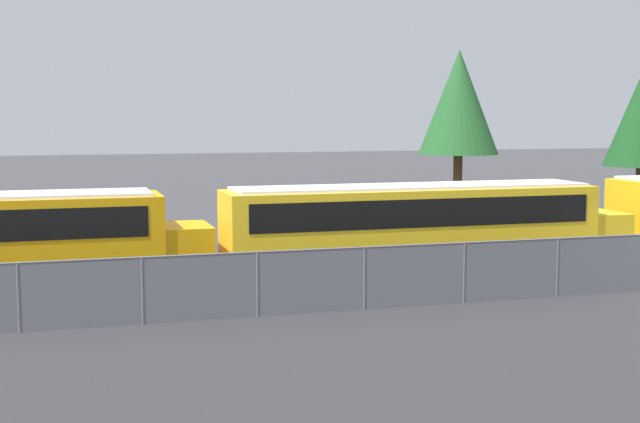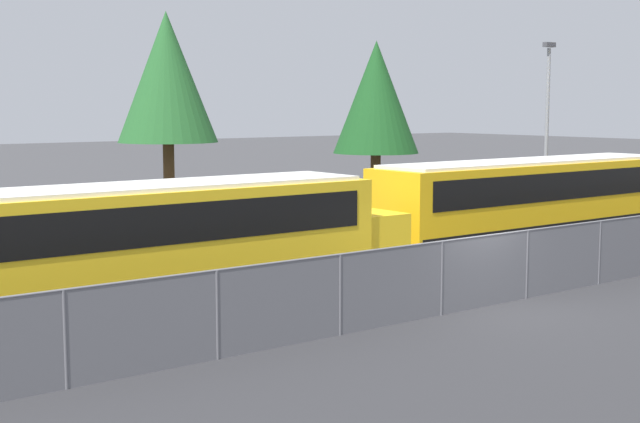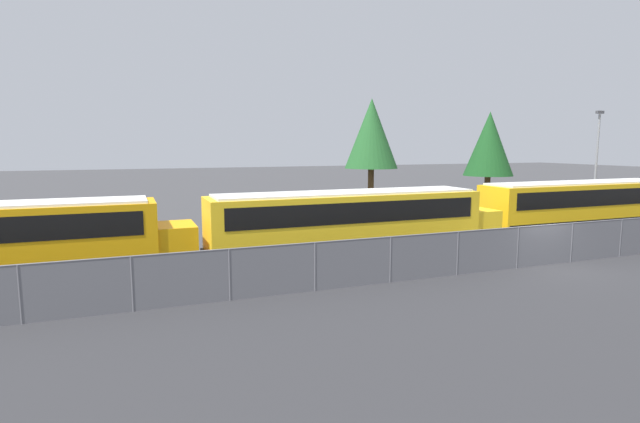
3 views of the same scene
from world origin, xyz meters
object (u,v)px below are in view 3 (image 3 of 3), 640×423
at_px(school_bus_3, 584,203).
at_px(light_pole, 597,159).
at_px(tree_0, 489,144).
at_px(tree_1, 371,134).
at_px(school_bus_2, 353,219).

relative_size(school_bus_3, light_pole, 1.85).
height_order(tree_0, tree_1, tree_1).
bearing_deg(tree_1, light_pole, -22.77).
height_order(school_bus_2, tree_0, tree_0).
bearing_deg(light_pole, tree_1, 157.23).
height_order(school_bus_2, light_pole, light_pole).
distance_m(school_bus_3, tree_0, 10.73).
xyz_separation_m(tree_0, tree_1, (-9.01, 1.86, 0.73)).
bearing_deg(light_pole, tree_0, 143.41).
bearing_deg(tree_1, school_bus_3, -58.16).
distance_m(school_bus_2, tree_1, 15.19).
relative_size(tree_0, tree_1, 0.90).
bearing_deg(school_bus_3, tree_1, 121.84).
bearing_deg(school_bus_2, tree_0, 33.43).
distance_m(light_pole, tree_1, 16.31).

